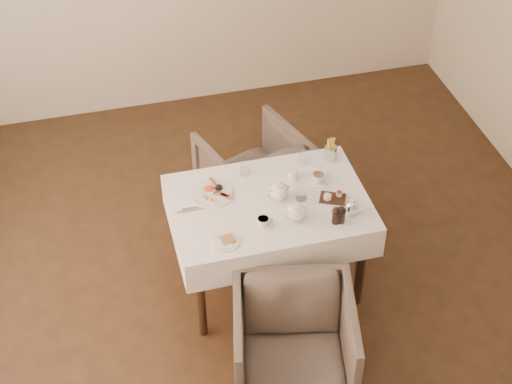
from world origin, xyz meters
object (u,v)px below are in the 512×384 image
Objects in this scene: armchair_near at (294,344)px; teapot_centre at (279,190)px; breakfast_plate at (212,193)px; table at (269,215)px; armchair_far at (254,172)px.

armchair_near is 4.24× the size of teapot_centre.
armchair_near is 1.12m from breakfast_plate.
teapot_centre is (0.14, 0.85, 0.49)m from armchair_near.
table is 0.40m from breakfast_plate.
table reaches higher than armchair_far.
table is 0.88m from armchair_far.
table is 4.56× the size of breakfast_plate.
table is 1.79× the size of armchair_far.
breakfast_plate is at bearing 154.65° from table.
table is at bearing 63.92° from armchair_far.
armchair_near is at bearing -94.91° from table.
armchair_far is at bearing 69.83° from breakfast_plate.
teapot_centre is (0.42, -0.15, 0.06)m from breakfast_plate.
armchair_near reaches higher than armchair_far.
armchair_near is (-0.07, -0.84, -0.30)m from table.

